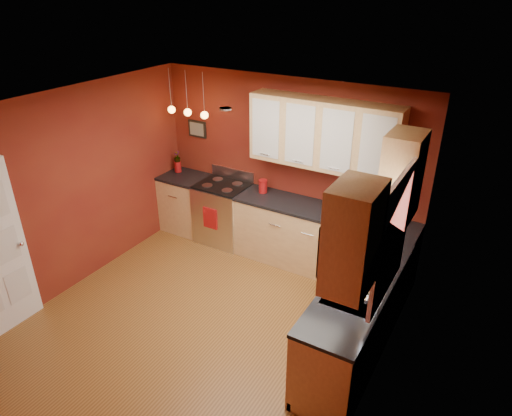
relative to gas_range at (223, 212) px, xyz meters
The scene contains 26 objects.
floor 2.08m from the gas_range, 62.94° to the right, with size 4.20×4.20×0.00m, color #905E2A.
ceiling 2.93m from the gas_range, 62.94° to the right, with size 4.00×4.20×0.02m, color silver.
wall_back 1.27m from the gas_range, 18.02° to the left, with size 4.00×0.02×2.60m, color maroon.
wall_front 4.09m from the gas_range, 76.73° to the right, with size 4.00×0.02×2.60m, color maroon.
wall_left 2.25m from the gas_range, 120.95° to the right, with size 0.02×4.20×2.60m, color maroon.
wall_right 3.53m from the gas_range, 31.66° to the right, with size 0.02×4.20×2.60m, color maroon.
base_cabinets_back_left 0.73m from the gas_range, behind, with size 0.70×0.60×0.90m, color #E5BA7B.
base_cabinets_back_right 1.65m from the gas_range, ahead, with size 2.54×0.60×0.90m, color #E5BA7B.
base_cabinets_right 2.95m from the gas_range, 27.27° to the right, with size 0.60×2.10×0.90m, color #E5BA7B.
counter_back_left 0.85m from the gas_range, behind, with size 0.70×0.62×0.04m, color black.
counter_back_right 1.71m from the gas_range, ahead, with size 2.54×0.62×0.04m, color black.
counter_right 2.98m from the gas_range, 27.27° to the right, with size 0.62×2.10×0.04m, color black.
gas_range is the anchor object (origin of this frame).
dishwasher_front 2.04m from the gas_range, ahead, with size 0.60×0.02×0.80m, color silver.
sink 3.05m from the gas_range, 29.78° to the right, with size 0.50×0.70×0.33m.
window 3.48m from the gas_range, 27.40° to the right, with size 0.06×1.02×1.22m.
upper_cabinets_back 2.12m from the gas_range, ahead, with size 2.00×0.35×0.90m, color #E5BA7B.
upper_cabinets_right 3.45m from the gas_range, 28.26° to the right, with size 0.35×1.95×0.90m, color #E5BA7B.
wall_picture 1.36m from the gas_range, 156.09° to the left, with size 0.32×0.03×0.26m, color black.
pendant_lights 1.62m from the gas_range, behind, with size 0.71×0.11×0.66m.
red_canister 0.86m from the gas_range, ahead, with size 0.13×0.13×0.19m.
red_vase 1.08m from the gas_range, behind, with size 0.11×0.11×0.17m, color #A31112.
flowers 1.17m from the gas_range, behind, with size 0.11×0.11×0.20m, color #A31112.
coffee_maker 2.46m from the gas_range, ahead, with size 0.23×0.23×0.27m.
soap_pump 3.33m from the gas_range, 31.12° to the right, with size 0.08×0.09×0.18m, color silver.
dish_towel 0.33m from the gas_range, 92.78° to the right, with size 0.24×0.02×0.33m, color #A31112.
Camera 1 is at (2.71, -3.39, 3.74)m, focal length 32.00 mm.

